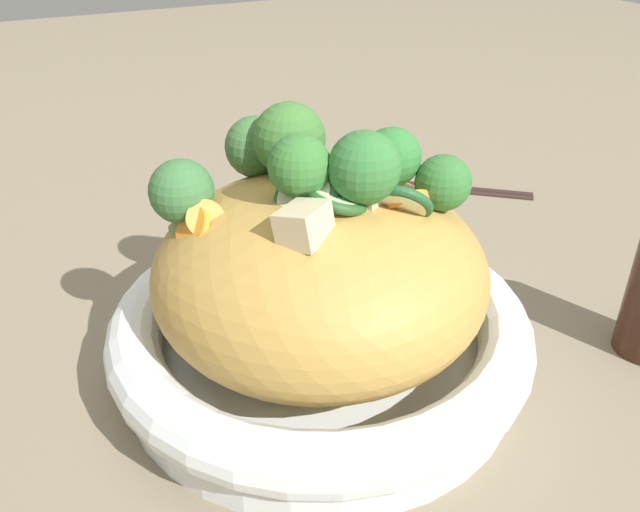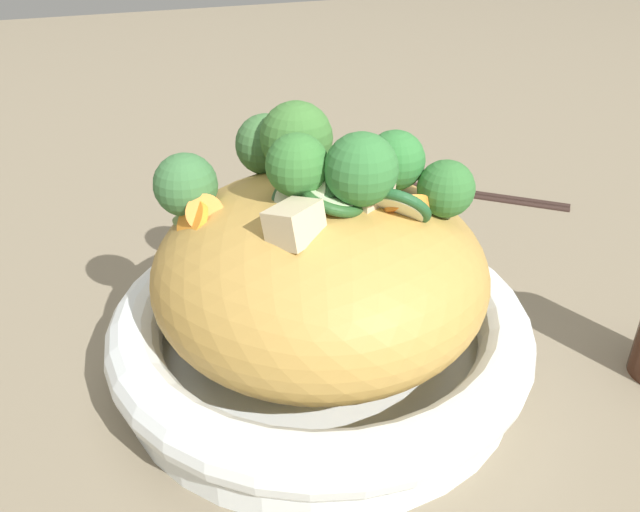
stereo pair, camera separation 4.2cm
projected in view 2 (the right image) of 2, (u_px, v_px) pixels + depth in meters
ground_plane at (320, 363)px, 0.47m from camera, size 3.00×3.00×0.00m
serving_bowl at (320, 332)px, 0.45m from camera, size 0.29×0.29×0.05m
noodle_heap at (320, 271)px, 0.43m from camera, size 0.22×0.22×0.12m
broccoli_florets at (309, 163)px, 0.41m from camera, size 0.20×0.15×0.07m
carrot_coins at (299, 212)px, 0.39m from camera, size 0.15×0.08×0.04m
zucchini_slices at (344, 199)px, 0.39m from camera, size 0.10×0.08×0.04m
chicken_chunks at (336, 203)px, 0.38m from camera, size 0.09×0.06×0.03m
chopsticks_pair at (467, 192)px, 0.72m from camera, size 0.18×0.15×0.01m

